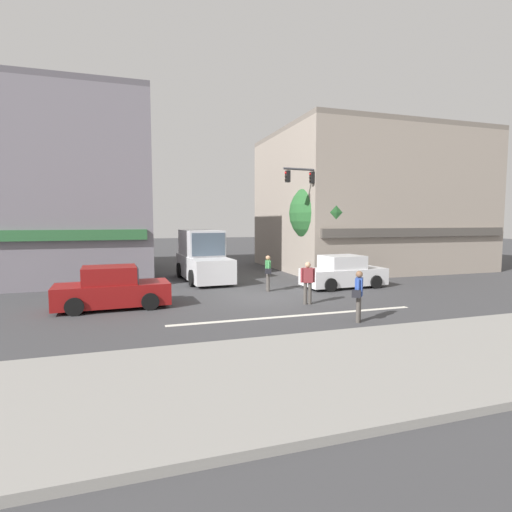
{
  "coord_description": "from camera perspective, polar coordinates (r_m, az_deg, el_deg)",
  "views": [
    {
      "loc": [
        -5.54,
        -15.95,
        3.28
      ],
      "look_at": [
        0.26,
        2.0,
        1.6
      ],
      "focal_mm": 28.0,
      "sensor_mm": 36.0,
      "label": 1
    }
  ],
  "objects": [
    {
      "name": "pedestrian_mid_crossing",
      "position": [
        15.75,
        7.4,
        -3.46
      ],
      "size": [
        0.56,
        0.29,
        1.67
      ],
      "color": "#4C4742",
      "rests_on": "ground"
    },
    {
      "name": "utility_pole_near_left",
      "position": [
        21.67,
        -22.56,
        8.14
      ],
      "size": [
        1.4,
        0.22,
        8.85
      ],
      "color": "brown",
      "rests_on": "ground"
    },
    {
      "name": "sedan_crossing_leftbound",
      "position": [
        15.91,
        -19.86,
        -4.51
      ],
      "size": [
        4.17,
        2.02,
        1.58
      ],
      "color": "maroon",
      "rests_on": "ground"
    },
    {
      "name": "utility_pole_far_right",
      "position": [
        28.78,
        12.34,
        6.29
      ],
      "size": [
        1.4,
        0.22,
        7.58
      ],
      "color": "brown",
      "rests_on": "ground"
    },
    {
      "name": "street_tree",
      "position": [
        23.65,
        9.24,
        6.05
      ],
      "size": [
        3.72,
        3.72,
        5.57
      ],
      "color": "#4C3823",
      "rests_on": "ground"
    },
    {
      "name": "building_left_block",
      "position": [
        26.34,
        -29.05,
        8.17
      ],
      "size": [
        12.41,
        11.13,
        9.98
      ],
      "color": "slate",
      "rests_on": "ground"
    },
    {
      "name": "sidewalk_curb",
      "position": [
        9.82,
        18.27,
        -14.18
      ],
      "size": [
        40.0,
        5.0,
        0.16
      ],
      "primitive_type": "cube",
      "color": "gray",
      "rests_on": "ground"
    },
    {
      "name": "pedestrian_far_side",
      "position": [
        18.48,
        1.72,
        -2.15
      ],
      "size": [
        0.39,
        0.67,
        1.67
      ],
      "color": "#4C4742",
      "rests_on": "ground"
    },
    {
      "name": "ground_plane",
      "position": [
        17.2,
        1.25,
        -5.9
      ],
      "size": [
        120.0,
        120.0,
        0.0
      ],
      "primitive_type": "plane",
      "color": "#3D3D3F"
    },
    {
      "name": "lane_marking_stripe",
      "position": [
        14.01,
        5.99,
        -8.45
      ],
      "size": [
        9.0,
        0.24,
        0.01
      ],
      "primitive_type": "cube",
      "color": "silver",
      "rests_on": "ground"
    },
    {
      "name": "pedestrian_foreground_with_bag",
      "position": [
        13.3,
        14.46,
        -5.15
      ],
      "size": [
        0.58,
        0.59,
        1.67
      ],
      "color": "#4C4742",
      "rests_on": "ground"
    },
    {
      "name": "building_right_corner",
      "position": [
        29.36,
        15.53,
        7.44
      ],
      "size": [
        13.19,
        10.77,
        9.16
      ],
      "color": "gray",
      "rests_on": "ground"
    },
    {
      "name": "sedan_parked_curbside",
      "position": [
        20.05,
        12.37,
        -2.39
      ],
      "size": [
        4.2,
        2.08,
        1.58
      ],
      "color": "silver",
      "rests_on": "ground"
    },
    {
      "name": "box_truck_waiting_far",
      "position": [
        22.12,
        -7.64,
        -0.22
      ],
      "size": [
        2.47,
        5.7,
        2.75
      ],
      "color": "silver",
      "rests_on": "ground"
    },
    {
      "name": "traffic_light_mast",
      "position": [
        22.58,
        12.0,
        7.57
      ],
      "size": [
        4.88,
        0.56,
        6.2
      ],
      "color": "#47474C",
      "rests_on": "ground"
    }
  ]
}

